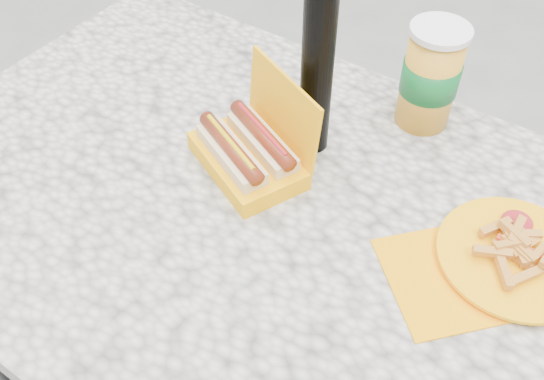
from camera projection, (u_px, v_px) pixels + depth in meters
The scene contains 4 objects.
picnic_table at pixel (259, 245), 1.01m from camera, with size 1.20×0.80×0.75m.
hotdog_box at pixel (250, 151), 0.96m from camera, with size 0.23×0.20×0.15m.
fries_plate at pixel (510, 256), 0.85m from camera, with size 0.29×0.31×0.04m.
soda_cup at pixel (430, 77), 1.00m from camera, with size 0.10×0.10×0.18m.
Camera 1 is at (0.37, -0.50, 1.45)m, focal length 40.00 mm.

